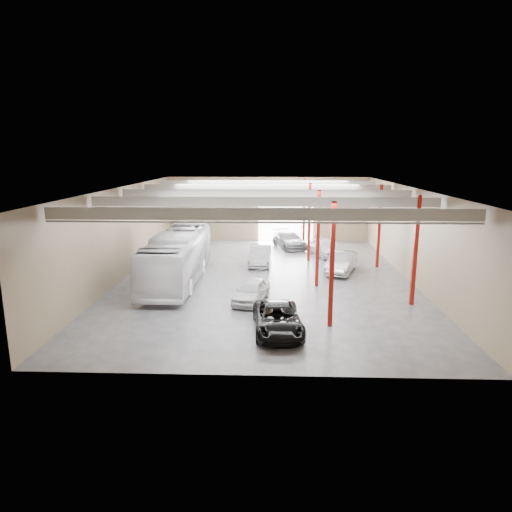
# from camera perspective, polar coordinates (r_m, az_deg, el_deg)

# --- Properties ---
(depot_shell) EXTENTS (22.12, 32.12, 7.06)m
(depot_shell) POSITION_cam_1_polar(r_m,az_deg,el_deg) (35.01, 1.41, 5.30)
(depot_shell) COLOR #454449
(depot_shell) RESTS_ON ground
(coach_bus) EXTENTS (3.27, 13.60, 3.78)m
(coach_bus) POSITION_cam_1_polar(r_m,az_deg,el_deg) (34.68, -9.74, -0.12)
(coach_bus) COLOR silver
(coach_bus) RESTS_ON ground
(black_sedan) EXTENTS (2.93, 5.60, 1.50)m
(black_sedan) POSITION_cam_1_polar(r_m,az_deg,el_deg) (24.78, 2.73, -7.89)
(black_sedan) COLOR black
(black_sedan) RESTS_ON ground
(car_row_a) EXTENTS (2.71, 4.57, 1.46)m
(car_row_a) POSITION_cam_1_polar(r_m,az_deg,el_deg) (29.75, -0.59, -4.39)
(car_row_a) COLOR silver
(car_row_a) RESTS_ON ground
(car_row_b) EXTENTS (1.92, 5.20, 1.70)m
(car_row_b) POSITION_cam_1_polar(r_m,az_deg,el_deg) (39.69, 0.52, 0.13)
(car_row_b) COLOR #ABAAAF
(car_row_b) RESTS_ON ground
(car_row_c) EXTENTS (3.93, 6.01, 1.62)m
(car_row_c) POSITION_cam_1_polar(r_m,az_deg,el_deg) (47.07, 4.14, 2.03)
(car_row_c) COLOR slate
(car_row_c) RESTS_ON ground
(car_right_near) EXTENTS (3.38, 5.45, 1.69)m
(car_right_near) POSITION_cam_1_polar(r_m,az_deg,el_deg) (37.66, 10.63, -0.78)
(car_right_near) COLOR #A3A2A7
(car_right_near) RESTS_ON ground
(car_right_far) EXTENTS (3.42, 5.28, 1.67)m
(car_right_far) POSITION_cam_1_polar(r_m,az_deg,el_deg) (43.54, 8.59, 1.09)
(car_right_far) COLOR white
(car_right_far) RESTS_ON ground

